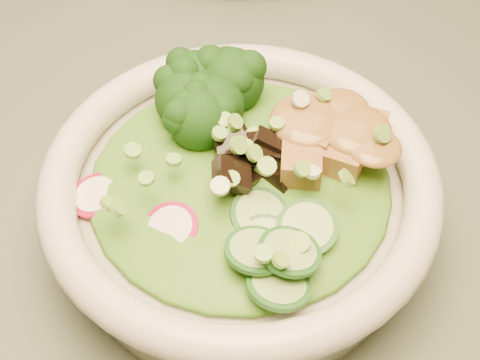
% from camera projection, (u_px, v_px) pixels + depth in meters
% --- Properties ---
extents(dining_table, '(1.20, 0.80, 0.75)m').
position_uv_depth(dining_table, '(186.00, 189.00, 0.66)').
color(dining_table, black).
rests_on(dining_table, ground).
extents(salad_bowl, '(0.27, 0.27, 0.07)m').
position_uv_depth(salad_bowl, '(240.00, 198.00, 0.46)').
color(salad_bowl, silver).
rests_on(salad_bowl, dining_table).
extents(lettuce_bed, '(0.20, 0.20, 0.02)m').
position_uv_depth(lettuce_bed, '(240.00, 179.00, 0.44)').
color(lettuce_bed, '#296615').
rests_on(lettuce_bed, salad_bowl).
extents(broccoli_florets, '(0.10, 0.09, 0.04)m').
position_uv_depth(broccoli_florets, '(201.00, 104.00, 0.46)').
color(broccoli_florets, black).
rests_on(broccoli_florets, salad_bowl).
extents(radish_slices, '(0.12, 0.07, 0.02)m').
position_uv_depth(radish_slices, '(147.00, 211.00, 0.42)').
color(radish_slices, maroon).
rests_on(radish_slices, salad_bowl).
extents(cucumber_slices, '(0.09, 0.09, 0.04)m').
position_uv_depth(cucumber_slices, '(283.00, 243.00, 0.39)').
color(cucumber_slices, '#9CCA70').
rests_on(cucumber_slices, salad_bowl).
extents(mushroom_heap, '(0.09, 0.09, 0.04)m').
position_uv_depth(mushroom_heap, '(257.00, 160.00, 0.43)').
color(mushroom_heap, black).
rests_on(mushroom_heap, salad_bowl).
extents(tofu_cubes, '(0.10, 0.09, 0.04)m').
position_uv_depth(tofu_cubes, '(326.00, 140.00, 0.45)').
color(tofu_cubes, brown).
rests_on(tofu_cubes, salad_bowl).
extents(peanut_sauce, '(0.07, 0.06, 0.02)m').
position_uv_depth(peanut_sauce, '(327.00, 127.00, 0.44)').
color(peanut_sauce, brown).
rests_on(peanut_sauce, tofu_cubes).
extents(scallion_garnish, '(0.19, 0.19, 0.02)m').
position_uv_depth(scallion_garnish, '(240.00, 155.00, 0.42)').
color(scallion_garnish, '#70AB3C').
rests_on(scallion_garnish, salad_bowl).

